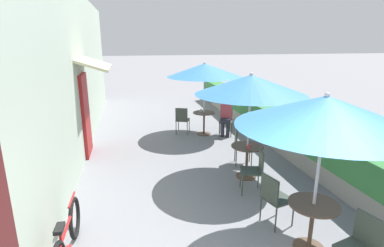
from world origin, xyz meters
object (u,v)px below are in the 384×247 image
at_px(cafe_chair_far_left, 182,118).
at_px(patio_table_near, 312,218).
at_px(cafe_chair_mid_left, 255,168).
at_px(cafe_chair_near_right, 362,244).
at_px(patio_table_far, 204,119).
at_px(cafe_chair_near_left, 274,196).
at_px(patio_umbrella_near, 325,111).
at_px(patio_umbrella_far, 205,70).
at_px(seated_patron_far_right, 226,115).
at_px(coffee_cup_far, 201,111).
at_px(patio_table_mid, 247,156).
at_px(patio_umbrella_mid, 251,85).
at_px(bicycle_leaning, 67,239).
at_px(cafe_chair_mid_right, 240,144).
at_px(cafe_chair_far_right, 226,119).
at_px(coffee_cup_mid, 249,146).

bearing_deg(cafe_chair_far_left, patio_table_near, -60.31).
height_order(cafe_chair_mid_left, cafe_chair_far_left, same).
relative_size(cafe_chair_near_right, patio_table_far, 1.20).
bearing_deg(patio_table_far, cafe_chair_near_left, -91.36).
xyz_separation_m(patio_umbrella_near, cafe_chair_near_left, (-0.25, 0.65, -1.52)).
relative_size(cafe_chair_near_left, patio_umbrella_far, 0.38).
height_order(seated_patron_far_right, coffee_cup_far, seated_patron_far_right).
height_order(cafe_chair_near_right, patio_table_far, cafe_chair_near_right).
distance_m(patio_table_mid, patio_umbrella_mid, 1.54).
xyz_separation_m(patio_umbrella_near, patio_table_mid, (0.01, 2.41, -1.54)).
distance_m(cafe_chair_near_right, cafe_chair_far_left, 6.53).
relative_size(patio_umbrella_near, cafe_chair_near_right, 2.63).
bearing_deg(cafe_chair_mid_left, bicycle_leaning, 126.72).
distance_m(patio_table_near, bicycle_leaning, 3.38).
height_order(cafe_chair_mid_right, patio_table_far, cafe_chair_mid_right).
relative_size(patio_table_far, cafe_chair_far_right, 0.83).
bearing_deg(cafe_chair_far_left, patio_table_far, 6.34).
distance_m(patio_table_mid, bicycle_leaning, 3.88).
height_order(patio_table_far, cafe_chair_far_right, cafe_chair_far_right).
bearing_deg(cafe_chair_far_right, seated_patron_far_right, 90.00).
relative_size(patio_umbrella_mid, coffee_cup_mid, 25.40).
bearing_deg(cafe_chair_near_left, cafe_chair_mid_right, 156.60).
relative_size(cafe_chair_near_right, patio_umbrella_mid, 0.38).
xyz_separation_m(patio_table_mid, coffee_cup_mid, (-0.03, -0.16, 0.27)).
distance_m(cafe_chair_far_right, seated_patron_far_right, 0.20).
relative_size(patio_table_mid, cafe_chair_mid_right, 0.83).
distance_m(coffee_cup_mid, cafe_chair_far_right, 3.23).
bearing_deg(coffee_cup_mid, cafe_chair_mid_right, 80.32).
relative_size(patio_umbrella_far, seated_patron_far_right, 1.83).
distance_m(cafe_chair_near_right, patio_umbrella_far, 6.45).
distance_m(patio_umbrella_mid, coffee_cup_mid, 1.28).
xyz_separation_m(coffee_cup_mid, bicycle_leaning, (-3.32, -1.79, -0.44)).
bearing_deg(cafe_chair_far_right, cafe_chair_mid_left, 102.10).
distance_m(cafe_chair_near_left, patio_umbrella_mid, 2.34).
relative_size(seated_patron_far_right, coffee_cup_far, 13.89).
relative_size(cafe_chair_mid_left, cafe_chair_mid_right, 1.00).
relative_size(patio_umbrella_near, patio_table_mid, 3.16).
bearing_deg(patio_umbrella_near, cafe_chair_far_left, 97.85).
xyz_separation_m(cafe_chair_near_right, cafe_chair_far_right, (0.28, 6.07, 0.00)).
height_order(patio_umbrella_near, cafe_chair_near_left, patio_umbrella_near).
relative_size(patio_umbrella_near, cafe_chair_mid_right, 2.63).
bearing_deg(patio_umbrella_far, coffee_cup_far, 139.29).
bearing_deg(cafe_chair_far_left, coffee_cup_mid, -55.80).
bearing_deg(patio_table_near, cafe_chair_far_left, 97.85).
height_order(cafe_chair_mid_left, coffee_cup_far, cafe_chair_mid_left).
xyz_separation_m(cafe_chair_far_left, coffee_cup_far, (0.59, -0.12, 0.25)).
distance_m(patio_umbrella_mid, cafe_chair_far_right, 3.41).
distance_m(patio_umbrella_mid, cafe_chair_mid_left, 1.67).
bearing_deg(cafe_chair_far_left, cafe_chair_far_right, 6.34).
xyz_separation_m(cafe_chair_near_left, seated_patron_far_right, (0.74, 4.68, 0.17)).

